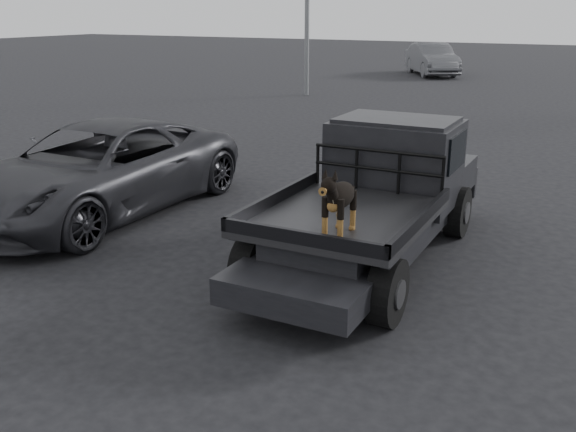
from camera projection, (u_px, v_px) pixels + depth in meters
The scene contains 7 objects.
ground at pixel (272, 284), 7.99m from camera, with size 120.00×120.00×0.00m, color black.
flatbed_ute at pixel (370, 227), 8.63m from camera, with size 2.00×5.40×0.92m, color black, non-canonical shape.
ute_cab at pixel (396, 149), 9.16m from camera, with size 1.72×1.30×0.88m, color black, non-canonical shape.
headache_rack at pixel (377, 171), 8.57m from camera, with size 1.80×0.08×0.55m, color black, non-canonical shape.
dog at pixel (340, 201), 6.91m from camera, with size 0.32×0.60×0.74m, color black, non-canonical shape.
parked_suv at pixel (98, 169), 10.55m from camera, with size 2.46×5.33×1.48m, color #2C2D32.
distant_car_a at pixel (432, 59), 32.57m from camera, with size 1.66×4.76×1.57m, color #525358.
Camera 1 is at (3.54, -6.44, 3.27)m, focal length 40.00 mm.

